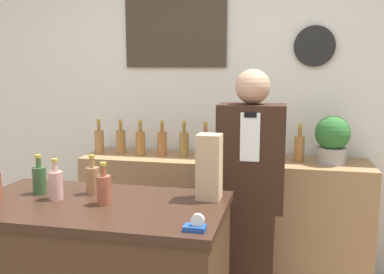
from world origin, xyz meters
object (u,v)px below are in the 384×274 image
(potted_plant, at_px, (332,139))
(paper_bag, at_px, (209,167))
(shopkeeper, at_px, (250,199))
(tape_dispenser, at_px, (196,225))

(potted_plant, xyz_separation_m, paper_bag, (-0.69, -1.00, -0.01))
(potted_plant, relative_size, paper_bag, 1.00)
(shopkeeper, distance_m, potted_plant, 0.81)
(shopkeeper, relative_size, paper_bag, 4.71)
(potted_plant, height_order, paper_bag, potted_plant)
(shopkeeper, bearing_deg, potted_plant, 46.25)
(shopkeeper, bearing_deg, tape_dispenser, -99.49)
(tape_dispenser, bearing_deg, potted_plant, 65.13)
(paper_bag, bearing_deg, shopkeeper, 69.20)
(potted_plant, relative_size, tape_dispenser, 3.73)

